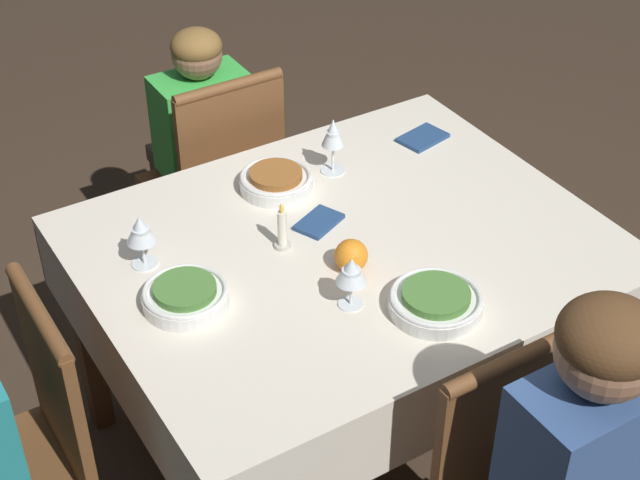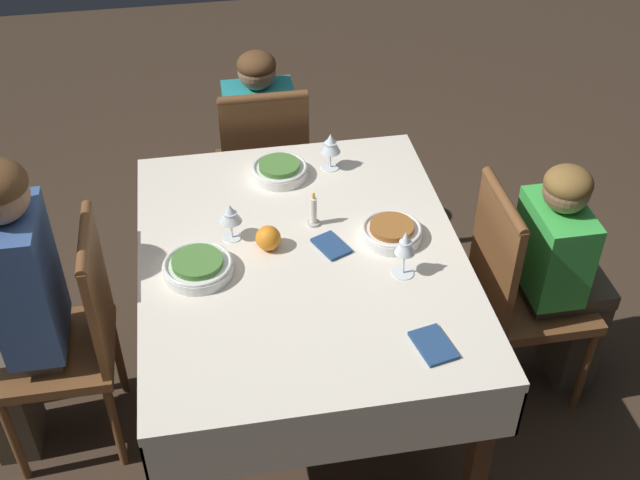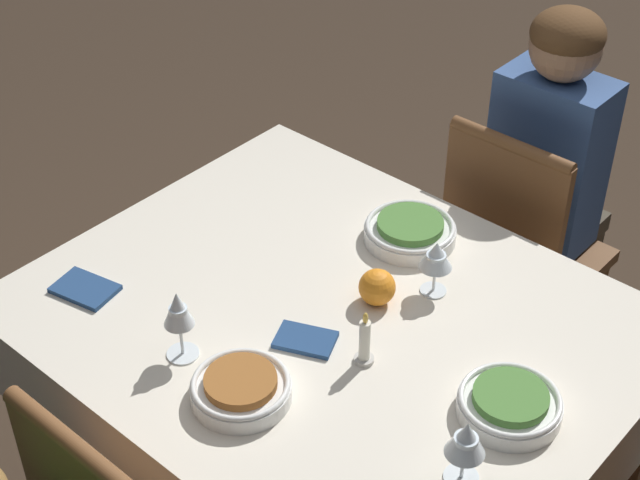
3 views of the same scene
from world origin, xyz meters
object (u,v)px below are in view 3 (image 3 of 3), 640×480
object	(u,v)px
bowl_east	(510,404)
wine_glass_east	(466,441)
bowl_south	(241,388)
orange_fruit	(377,287)
napkin_red_folded	(85,289)
chair_north	(516,250)
napkin_spare_side	(305,340)
bowl_north	(410,230)
dining_table	(331,344)
person_adult_denim	(552,177)
wine_glass_south	(178,312)
candle_centerpiece	(365,344)
wine_glass_north	(436,257)

from	to	relation	value
bowl_east	wine_glass_east	distance (m)	0.21
bowl_south	orange_fruit	world-z (taller)	orange_fruit
bowl_south	napkin_red_folded	xyz separation A→B (m)	(-0.51, -0.00, -0.02)
chair_north	napkin_spare_side	world-z (taller)	chair_north
bowl_east	napkin_spare_side	world-z (taller)	bowl_east
orange_fruit	bowl_east	bearing A→B (deg)	-12.75
bowl_north	dining_table	bearing A→B (deg)	-83.59
bowl_south	napkin_spare_side	size ratio (longest dim) A/B	1.37
person_adult_denim	wine_glass_east	distance (m)	1.23
wine_glass_south	napkin_red_folded	bearing A→B (deg)	-178.77
bowl_north	napkin_spare_side	bearing A→B (deg)	-83.00
dining_table	wine_glass_east	bearing A→B (deg)	-21.07
bowl_south	bowl_east	size ratio (longest dim) A/B	0.98
person_adult_denim	candle_centerpiece	distance (m)	1.02
bowl_north	wine_glass_north	world-z (taller)	wine_glass_north
bowl_north	napkin_red_folded	distance (m)	0.79
wine_glass_north	bowl_east	xyz separation A→B (m)	(0.34, -0.21, -0.07)
wine_glass_south	chair_north	bearing A→B (deg)	80.79
dining_table	person_adult_denim	size ratio (longest dim) A/B	1.09
wine_glass_south	orange_fruit	xyz separation A→B (m)	(0.20, 0.41, -0.08)
dining_table	wine_glass_south	bearing A→B (deg)	-116.80
wine_glass_north	napkin_spare_side	bearing A→B (deg)	-108.37
chair_north	bowl_south	xyz separation A→B (m)	(0.01, -1.10, 0.29)
dining_table	wine_glass_north	bearing A→B (deg)	60.64
wine_glass_south	napkin_spare_side	distance (m)	0.29
bowl_east	napkin_spare_side	bearing A→B (deg)	-165.64
bowl_north	wine_glass_east	xyz separation A→B (m)	(0.52, -0.52, 0.08)
napkin_red_folded	wine_glass_south	bearing A→B (deg)	1.23
wine_glass_north	bowl_north	bearing A→B (deg)	142.91
wine_glass_north	napkin_spare_side	size ratio (longest dim) A/B	0.92
wine_glass_north	napkin_red_folded	size ratio (longest dim) A/B	0.87
bowl_east	wine_glass_east	size ratio (longest dim) A/B	1.43
chair_north	wine_glass_north	world-z (taller)	chair_north
bowl_north	orange_fruit	size ratio (longest dim) A/B	2.68
dining_table	candle_centerpiece	size ratio (longest dim) A/B	9.81
person_adult_denim	wine_glass_east	xyz separation A→B (m)	(0.46, -1.12, 0.19)
bowl_north	candle_centerpiece	xyz separation A→B (m)	(0.19, -0.40, 0.02)
wine_glass_north	wine_glass_south	distance (m)	0.59
bowl_south	bowl_east	distance (m)	0.54
chair_north	napkin_red_folded	distance (m)	1.24
person_adult_denim	orange_fruit	size ratio (longest dim) A/B	14.31
wine_glass_north	orange_fruit	bearing A→B (deg)	-123.22
candle_centerpiece	orange_fruit	distance (m)	0.20
wine_glass_south	candle_centerpiece	bearing A→B (deg)	38.33
bowl_south	dining_table	bearing A→B (deg)	95.45
chair_north	person_adult_denim	distance (m)	0.23
person_adult_denim	napkin_spare_side	bearing A→B (deg)	89.60
wine_glass_north	bowl_south	bearing A→B (deg)	-99.98
candle_centerpiece	napkin_spare_side	distance (m)	0.14
candle_centerpiece	chair_north	bearing A→B (deg)	98.37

